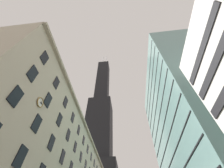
# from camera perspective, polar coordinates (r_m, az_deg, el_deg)

# --- Properties ---
(dark_skyscraper) EXTENTS (29.52, 29.52, 189.42)m
(dark_skyscraper) POSITION_cam_1_polar(r_m,az_deg,el_deg) (116.94, -5.76, -22.75)
(dark_skyscraper) COLOR black
(dark_skyscraper) RESTS_ON ground
(glass_office_midrise) EXTENTS (14.20, 37.48, 48.93)m
(glass_office_midrise) POSITION_cam_1_polar(r_m,az_deg,el_deg) (46.87, 28.37, -15.06)
(glass_office_midrise) COLOR gray
(glass_office_midrise) RESTS_ON ground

